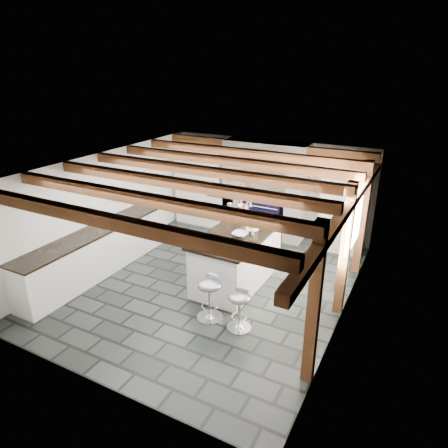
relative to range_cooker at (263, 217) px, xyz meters
The scene contains 6 objects.
ground 2.72m from the range_cooker, 90.00° to the right, with size 6.00×6.00×0.00m, color black.
room_shell 1.52m from the range_cooker, 115.80° to the right, with size 6.00×6.03×6.00m.
range_cooker is the anchor object (origin of this frame).
kitchen_island 2.43m from the range_cooker, 79.46° to the right, with size 1.12×2.10×1.37m.
bar_stool_near 3.89m from the range_cooker, 73.05° to the right, with size 0.39×0.39×0.73m.
bar_stool_far 3.74m from the range_cooker, 81.02° to the right, with size 0.44×0.44×0.81m.
Camera 1 is at (3.39, -5.88, 3.95)m, focal length 32.00 mm.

